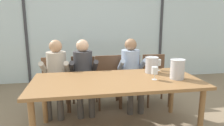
{
  "coord_description": "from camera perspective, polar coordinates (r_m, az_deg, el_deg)",
  "views": [
    {
      "loc": [
        -0.5,
        -2.53,
        1.52
      ],
      "look_at": [
        0.0,
        0.35,
        0.89
      ],
      "focal_mm": 32.41,
      "sensor_mm": 36.0,
      "label": 1
    }
  ],
  "objects": [
    {
      "name": "chair_left_of_center",
      "position": [
        3.6,
        -8.26,
        -4.23
      ],
      "size": [
        0.5,
        0.5,
        0.88
      ],
      "rotation": [
        0.0,
        0.0,
        -0.14
      ],
      "color": "brown",
      "rests_on": "ground"
    },
    {
      "name": "person_charcoal_jacket",
      "position": [
        3.41,
        -8.04,
        -2.12
      ],
      "size": [
        0.47,
        0.62,
        1.2
      ],
      "rotation": [
        0.0,
        0.0,
        0.05
      ],
      "color": "#38383D",
      "rests_on": "ground"
    },
    {
      "name": "hillside_vineyard",
      "position": [
        8.74,
        -6.57,
        8.01
      ],
      "size": [
        13.42,
        2.4,
        1.81
      ],
      "primitive_type": "cube",
      "color": "#386633",
      "rests_on": "ground"
    },
    {
      "name": "wine_glass_near_bucket",
      "position": [
        3.23,
        12.92,
        0.01
      ],
      "size": [
        0.08,
        0.08,
        0.17
      ],
      "color": "silver",
      "rests_on": "dining_table"
    },
    {
      "name": "window_glass_panel",
      "position": [
        5.09,
        -4.24,
        9.6
      ],
      "size": [
        7.42,
        0.03,
        2.6
      ],
      "primitive_type": "cube",
      "color": "silver",
      "rests_on": "ground"
    },
    {
      "name": "person_beige_jumper",
      "position": [
        3.43,
        -15.48,
        -2.37
      ],
      "size": [
        0.48,
        0.63,
        1.2
      ],
      "rotation": [
        0.0,
        0.0,
        -0.07
      ],
      "color": "#B7AD9E",
      "rests_on": "ground"
    },
    {
      "name": "window_mullion_right",
      "position": [
        5.49,
        13.64,
        9.48
      ],
      "size": [
        0.06,
        0.06,
        2.6
      ],
      "primitive_type": "cube",
      "color": "#38383D",
      "rests_on": "ground"
    },
    {
      "name": "window_mullion_left",
      "position": [
        5.18,
        -23.14,
        8.71
      ],
      "size": [
        0.06,
        0.06,
        2.6
      ],
      "primitive_type": "cube",
      "color": "#38383D",
      "rests_on": "ground"
    },
    {
      "name": "chair_center",
      "position": [
        3.65,
        -1.27,
        -3.86
      ],
      "size": [
        0.45,
        0.45,
        0.88
      ],
      "rotation": [
        0.0,
        0.0,
        0.02
      ],
      "color": "brown",
      "rests_on": "ground"
    },
    {
      "name": "ground",
      "position": [
        3.88,
        -1.67,
        -11.0
      ],
      "size": [
        14.0,
        14.0,
        0.0
      ],
      "primitive_type": "plane",
      "color": "#847056"
    },
    {
      "name": "ice_bucket_secondary",
      "position": [
        2.83,
        17.96,
        -1.58
      ],
      "size": [
        0.2,
        0.2,
        0.27
      ],
      "color": "#B7B7BC",
      "rests_on": "dining_table"
    },
    {
      "name": "person_pale_blue_shirt",
      "position": [
        3.53,
        5.47,
        -1.57
      ],
      "size": [
        0.47,
        0.61,
        1.2
      ],
      "rotation": [
        0.0,
        0.0,
        -0.02
      ],
      "color": "#9EB2D1",
      "rests_on": "ground"
    },
    {
      "name": "ice_bucket_primary",
      "position": [
        3.06,
        11.15,
        -0.46
      ],
      "size": [
        0.2,
        0.2,
        0.24
      ],
      "color": "#B7B7BC",
      "rests_on": "dining_table"
    },
    {
      "name": "dining_table",
      "position": [
        2.71,
        1.26,
        -6.07
      ],
      "size": [
        2.22,
        1.01,
        0.74
      ],
      "color": "olive",
      "rests_on": "ground"
    },
    {
      "name": "chair_near_window_right",
      "position": [
        3.85,
        11.93,
        -3.28
      ],
      "size": [
        0.47,
        0.47,
        0.88
      ],
      "rotation": [
        0.0,
        0.0,
        -0.07
      ],
      "color": "brown",
      "rests_on": "ground"
    },
    {
      "name": "wine_glass_by_left_taster",
      "position": [
        2.71,
        11.95,
        -2.22
      ],
      "size": [
        0.08,
        0.08,
        0.17
      ],
      "color": "silver",
      "rests_on": "dining_table"
    },
    {
      "name": "chair_near_curtain",
      "position": [
        3.64,
        -15.87,
        -4.39
      ],
      "size": [
        0.48,
        0.48,
        0.88
      ],
      "rotation": [
        0.0,
        0.0,
        0.1
      ],
      "color": "brown",
      "rests_on": "ground"
    },
    {
      "name": "chair_right_of_center",
      "position": [
        3.73,
        4.86,
        -3.56
      ],
      "size": [
        0.49,
        0.49,
        0.88
      ],
      "rotation": [
        0.0,
        0.0,
        -0.13
      ],
      "color": "brown",
      "rests_on": "ground"
    }
  ]
}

